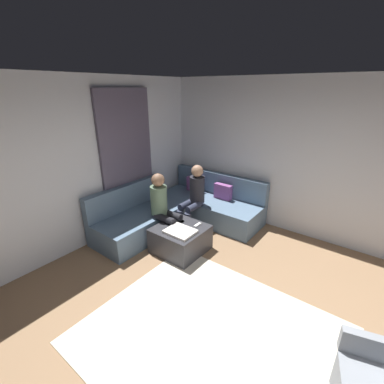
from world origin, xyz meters
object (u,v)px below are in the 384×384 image
at_px(sectional_couch, 181,210).
at_px(person_on_couch_back, 194,195).
at_px(ottoman, 181,239).
at_px(person_on_couch_side, 163,206).
at_px(coffee_mug, 177,217).
at_px(game_remote, 198,225).

relative_size(sectional_couch, person_on_couch_back, 2.12).
distance_m(ottoman, person_on_couch_side, 0.63).
relative_size(coffee_mug, game_remote, 0.63).
relative_size(coffee_mug, person_on_couch_back, 0.08).
bearing_deg(sectional_couch, person_on_couch_back, 11.72).
bearing_deg(ottoman, person_on_couch_back, 111.93).
relative_size(sectional_couch, person_on_couch_side, 2.12).
bearing_deg(coffee_mug, game_remote, 5.71).
bearing_deg(sectional_couch, game_remote, -33.60).
xyz_separation_m(ottoman, person_on_couch_side, (-0.43, 0.08, 0.45)).
relative_size(sectional_couch, game_remote, 17.00).
bearing_deg(person_on_couch_side, person_on_couch_back, 170.46).
height_order(sectional_couch, ottoman, sectional_couch).
bearing_deg(person_on_couch_back, person_on_couch_side, 80.46).
xyz_separation_m(sectional_couch, coffee_mug, (0.36, -0.54, 0.19)).
bearing_deg(sectional_couch, ottoman, -51.36).
relative_size(ottoman, coffee_mug, 8.00).
bearing_deg(game_remote, person_on_couch_side, -167.07).
distance_m(sectional_couch, game_remote, 0.92).
bearing_deg(coffee_mug, person_on_couch_back, 98.89).
bearing_deg(coffee_mug, person_on_couch_side, -154.59).
distance_m(game_remote, person_on_couch_back, 0.78).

